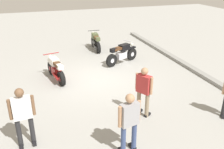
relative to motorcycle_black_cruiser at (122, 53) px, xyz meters
name	(u,v)px	position (x,y,z in m)	size (l,w,h in m)	color
ground_plane	(97,79)	(1.56, -1.73, -0.52)	(40.00, 40.00, 0.00)	#9E9E99
curb_edge	(187,66)	(1.56, 2.87, -0.45)	(14.00, 0.30, 0.15)	gray
motorcycle_black_cruiser	(122,53)	(0.00, 0.00, 0.00)	(1.02, 1.95, 1.09)	black
motorcycle_olive_vintage	(96,42)	(-2.63, -0.67, -0.03)	(1.95, 0.70, 1.07)	black
motorcycle_cream_vintage	(56,69)	(1.01, -3.42, -0.03)	(1.94, 0.72, 1.07)	black
person_in_gray_shirt	(129,120)	(6.28, -2.16, 0.46)	(0.39, 0.66, 1.72)	#384772
person_in_red_shirt	(144,89)	(4.77, -1.05, 0.44)	(0.61, 0.48, 1.68)	gray
person_in_white_shirt	(23,114)	(5.13, -4.69, 0.47)	(0.34, 0.67, 1.72)	#262628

